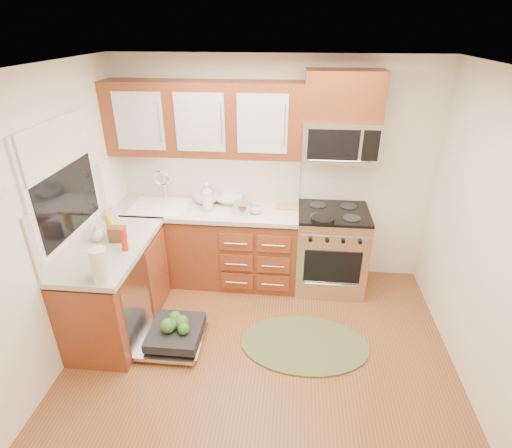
# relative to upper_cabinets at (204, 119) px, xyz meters

# --- Properties ---
(floor) EXTENTS (3.50, 3.50, 0.00)m
(floor) POSITION_rel_upper_cabinets_xyz_m (0.73, -1.57, -1.88)
(floor) COLOR brown
(floor) RESTS_ON ground
(ceiling) EXTENTS (3.50, 3.50, 0.00)m
(ceiling) POSITION_rel_upper_cabinets_xyz_m (0.73, -1.57, 0.62)
(ceiling) COLOR white
(ceiling) RESTS_ON ground
(wall_back) EXTENTS (3.50, 0.04, 2.50)m
(wall_back) POSITION_rel_upper_cabinets_xyz_m (0.73, 0.18, -0.62)
(wall_back) COLOR white
(wall_back) RESTS_ON ground
(wall_left) EXTENTS (0.04, 3.50, 2.50)m
(wall_left) POSITION_rel_upper_cabinets_xyz_m (-1.02, -1.57, -0.62)
(wall_left) COLOR white
(wall_left) RESTS_ON ground
(wall_right) EXTENTS (0.04, 3.50, 2.50)m
(wall_right) POSITION_rel_upper_cabinets_xyz_m (2.48, -1.57, -0.62)
(wall_right) COLOR white
(wall_right) RESTS_ON ground
(base_cabinet_back) EXTENTS (2.05, 0.60, 0.85)m
(base_cabinet_back) POSITION_rel_upper_cabinets_xyz_m (0.00, -0.12, -1.45)
(base_cabinet_back) COLOR maroon
(base_cabinet_back) RESTS_ON ground
(base_cabinet_left) EXTENTS (0.60, 1.25, 0.85)m
(base_cabinet_left) POSITION_rel_upper_cabinets_xyz_m (-0.72, -1.05, -1.45)
(base_cabinet_left) COLOR maroon
(base_cabinet_left) RESTS_ON ground
(countertop_back) EXTENTS (2.07, 0.64, 0.05)m
(countertop_back) POSITION_rel_upper_cabinets_xyz_m (0.00, -0.14, -0.97)
(countertop_back) COLOR beige
(countertop_back) RESTS_ON base_cabinet_back
(countertop_left) EXTENTS (0.64, 1.27, 0.05)m
(countertop_left) POSITION_rel_upper_cabinets_xyz_m (-0.71, -1.05, -0.97)
(countertop_left) COLOR beige
(countertop_left) RESTS_ON base_cabinet_left
(backsplash_back) EXTENTS (2.05, 0.02, 0.57)m
(backsplash_back) POSITION_rel_upper_cabinets_xyz_m (0.00, 0.16, -0.67)
(backsplash_back) COLOR beige
(backsplash_back) RESTS_ON ground
(backsplash_left) EXTENTS (0.02, 1.25, 0.57)m
(backsplash_left) POSITION_rel_upper_cabinets_xyz_m (-1.01, -1.05, -0.67)
(backsplash_left) COLOR beige
(backsplash_left) RESTS_ON ground
(upper_cabinets) EXTENTS (2.05, 0.35, 0.75)m
(upper_cabinets) POSITION_rel_upper_cabinets_xyz_m (0.00, 0.00, 0.00)
(upper_cabinets) COLOR maroon
(upper_cabinets) RESTS_ON ground
(cabinet_over_mw) EXTENTS (0.76, 0.35, 0.47)m
(cabinet_over_mw) POSITION_rel_upper_cabinets_xyz_m (1.41, 0.00, 0.26)
(cabinet_over_mw) COLOR maroon
(cabinet_over_mw) RESTS_ON ground
(range) EXTENTS (0.76, 0.64, 0.95)m
(range) POSITION_rel_upper_cabinets_xyz_m (1.41, -0.15, -1.40)
(range) COLOR silver
(range) RESTS_ON ground
(microwave) EXTENTS (0.76, 0.38, 0.40)m
(microwave) POSITION_rel_upper_cabinets_xyz_m (1.41, -0.02, -0.18)
(microwave) COLOR silver
(microwave) RESTS_ON ground
(sink) EXTENTS (0.62, 0.50, 0.26)m
(sink) POSITION_rel_upper_cabinets_xyz_m (-0.52, -0.16, -1.07)
(sink) COLOR white
(sink) RESTS_ON ground
(dishwasher) EXTENTS (0.70, 0.60, 0.20)m
(dishwasher) POSITION_rel_upper_cabinets_xyz_m (-0.13, -1.27, -1.77)
(dishwasher) COLOR silver
(dishwasher) RESTS_ON ground
(window) EXTENTS (0.03, 1.05, 1.05)m
(window) POSITION_rel_upper_cabinets_xyz_m (-1.01, -1.07, -0.32)
(window) COLOR white
(window) RESTS_ON ground
(window_blind) EXTENTS (0.02, 0.96, 0.40)m
(window_blind) POSITION_rel_upper_cabinets_xyz_m (-0.98, -1.07, 0.00)
(window_blind) COLOR white
(window_blind) RESTS_ON ground
(rug) EXTENTS (1.28, 0.88, 0.02)m
(rug) POSITION_rel_upper_cabinets_xyz_m (1.13, -1.18, -1.86)
(rug) COLOR #536238
(rug) RESTS_ON ground
(skillet) EXTENTS (0.26, 0.26, 0.04)m
(skillet) POSITION_rel_upper_cabinets_xyz_m (1.27, -0.40, -0.90)
(skillet) COLOR black
(skillet) RESTS_ON range
(stock_pot) EXTENTS (0.21, 0.21, 0.12)m
(stock_pot) POSITION_rel_upper_cabinets_xyz_m (0.43, -0.23, -0.89)
(stock_pot) COLOR silver
(stock_pot) RESTS_ON countertop_back
(cutting_board) EXTENTS (0.28, 0.18, 0.02)m
(cutting_board) POSITION_rel_upper_cabinets_xyz_m (0.91, -0.02, -0.94)
(cutting_board) COLOR tan
(cutting_board) RESTS_ON countertop_back
(canister) EXTENTS (0.10, 0.10, 0.15)m
(canister) POSITION_rel_upper_cabinets_xyz_m (-0.03, 0.07, -0.87)
(canister) COLOR silver
(canister) RESTS_ON countertop_back
(paper_towel_roll) EXTENTS (0.17, 0.17, 0.29)m
(paper_towel_roll) POSITION_rel_upper_cabinets_xyz_m (-0.53, -1.59, -0.80)
(paper_towel_roll) COLOR white
(paper_towel_roll) RESTS_ON countertop_left
(mustard_bottle) EXTENTS (0.09, 0.09, 0.22)m
(mustard_bottle) POSITION_rel_upper_cabinets_xyz_m (-0.78, -0.85, -0.84)
(mustard_bottle) COLOR yellow
(mustard_bottle) RESTS_ON countertop_left
(red_bottle) EXTENTS (0.07, 0.07, 0.21)m
(red_bottle) POSITION_rel_upper_cabinets_xyz_m (-0.53, -1.11, -0.84)
(red_bottle) COLOR red
(red_bottle) RESTS_ON countertop_left
(wooden_box) EXTENTS (0.15, 0.11, 0.14)m
(wooden_box) POSITION_rel_upper_cabinets_xyz_m (-0.67, -0.95, -0.88)
(wooden_box) COLOR brown
(wooden_box) RESTS_ON countertop_left
(blue_carton) EXTENTS (0.10, 0.08, 0.14)m
(blue_carton) POSITION_rel_upper_cabinets_xyz_m (-0.56, -1.52, -0.88)
(blue_carton) COLOR teal
(blue_carton) RESTS_ON countertop_left
(bowl_a) EXTENTS (0.31, 0.31, 0.07)m
(bowl_a) POSITION_rel_upper_cabinets_xyz_m (0.24, 0.03, -0.92)
(bowl_a) COLOR #999999
(bowl_a) RESTS_ON countertop_back
(bowl_b) EXTENTS (0.37, 0.37, 0.10)m
(bowl_b) POSITION_rel_upper_cabinets_xyz_m (-0.03, 0.03, -0.90)
(bowl_b) COLOR #999999
(bowl_b) RESTS_ON countertop_back
(cup) EXTENTS (0.12, 0.12, 0.09)m
(cup) POSITION_rel_upper_cabinets_xyz_m (0.57, -0.23, -0.90)
(cup) COLOR #999999
(cup) RESTS_ON countertop_back
(soap_bottle_a) EXTENTS (0.14, 0.14, 0.31)m
(soap_bottle_a) POSITION_rel_upper_cabinets_xyz_m (0.03, -0.19, -0.79)
(soap_bottle_a) COLOR #999999
(soap_bottle_a) RESTS_ON countertop_back
(soap_bottle_b) EXTENTS (0.10, 0.10, 0.18)m
(soap_bottle_b) POSITION_rel_upper_cabinets_xyz_m (-0.90, -0.52, -0.86)
(soap_bottle_b) COLOR #999999
(soap_bottle_b) RESTS_ON countertop_left
(soap_bottle_c) EXTENTS (0.14, 0.14, 0.16)m
(soap_bottle_c) POSITION_rel_upper_cabinets_xyz_m (-0.86, -0.97, -0.87)
(soap_bottle_c) COLOR #999999
(soap_bottle_c) RESTS_ON countertop_left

